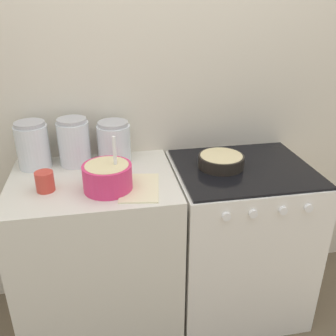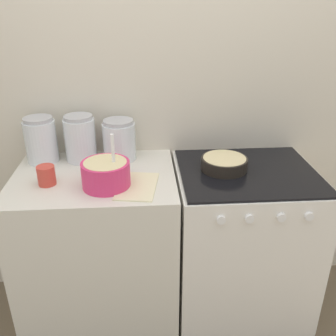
# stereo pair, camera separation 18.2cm
# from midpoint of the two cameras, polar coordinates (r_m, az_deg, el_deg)

# --- Properties ---
(wall_back) EXTENTS (4.62, 0.05, 2.40)m
(wall_back) POSITION_cam_midpoint_polar(r_m,az_deg,el_deg) (2.10, -3.47, 10.26)
(wall_back) COLOR beige
(wall_back) RESTS_ON ground_plane
(countertop_cabinet) EXTENTS (0.81, 0.62, 0.91)m
(countertop_cabinet) POSITION_cam_midpoint_polar(r_m,az_deg,el_deg) (2.11, -12.94, -12.87)
(countertop_cabinet) COLOR silver
(countertop_cabinet) RESTS_ON ground_plane
(stove) EXTENTS (0.72, 0.64, 0.91)m
(stove) POSITION_cam_midpoint_polar(r_m,az_deg,el_deg) (2.20, 8.16, -10.79)
(stove) COLOR white
(stove) RESTS_ON ground_plane
(mixing_bowl) EXTENTS (0.22, 0.22, 0.26)m
(mixing_bowl) POSITION_cam_midpoint_polar(r_m,az_deg,el_deg) (1.73, -12.19, -1.20)
(mixing_bowl) COLOR #E0336B
(mixing_bowl) RESTS_ON countertop_cabinet
(baking_pan) EXTENTS (0.24, 0.24, 0.06)m
(baking_pan) POSITION_cam_midpoint_polar(r_m,az_deg,el_deg) (1.94, 5.46, 1.06)
(baking_pan) COLOR black
(baking_pan) RESTS_ON stove
(storage_jar_left) EXTENTS (0.17, 0.17, 0.24)m
(storage_jar_left) POSITION_cam_midpoint_polar(r_m,az_deg,el_deg) (2.06, -22.27, 2.78)
(storage_jar_left) COLOR silver
(storage_jar_left) RESTS_ON countertop_cabinet
(storage_jar_middle) EXTENTS (0.16, 0.16, 0.25)m
(storage_jar_middle) POSITION_cam_midpoint_polar(r_m,az_deg,el_deg) (2.03, -16.61, 3.34)
(storage_jar_middle) COLOR silver
(storage_jar_middle) RESTS_ON countertop_cabinet
(storage_jar_right) EXTENTS (0.18, 0.18, 0.22)m
(storage_jar_right) POSITION_cam_midpoint_polar(r_m,az_deg,el_deg) (2.02, -10.77, 3.48)
(storage_jar_right) COLOR silver
(storage_jar_right) RESTS_ON countertop_cabinet
(tin_can) EXTENTS (0.08, 0.08, 0.09)m
(tin_can) POSITION_cam_midpoint_polar(r_m,az_deg,el_deg) (1.81, -21.03, -1.99)
(tin_can) COLOR #CC3F33
(tin_can) RESTS_ON countertop_cabinet
(recipe_page) EXTENTS (0.22, 0.31, 0.01)m
(recipe_page) POSITION_cam_midpoint_polar(r_m,az_deg,el_deg) (1.75, -7.33, -3.04)
(recipe_page) COLOR beige
(recipe_page) RESTS_ON countertop_cabinet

